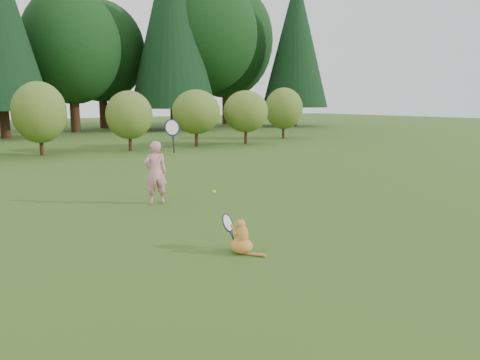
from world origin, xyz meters
TOP-DOWN VIEW (x-y plane):
  - ground at (0.00, 0.00)m, footprint 100.00×100.00m
  - shrub_row at (0.00, 13.00)m, footprint 28.00×3.00m
  - child at (-0.39, 2.84)m, footprint 0.74×0.51m
  - cat at (-0.79, -0.63)m, footprint 0.37×0.70m
  - tennis_ball at (-0.61, 0.34)m, footprint 0.06×0.06m

SIDE VIEW (x-z plane):
  - ground at x=0.00m, z-range 0.00..0.00m
  - cat at x=-0.79m, z-range -0.07..0.56m
  - child at x=-0.39m, z-range -0.28..1.59m
  - tennis_ball at x=-0.61m, z-range 0.63..0.69m
  - shrub_row at x=0.00m, z-range 0.00..2.80m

